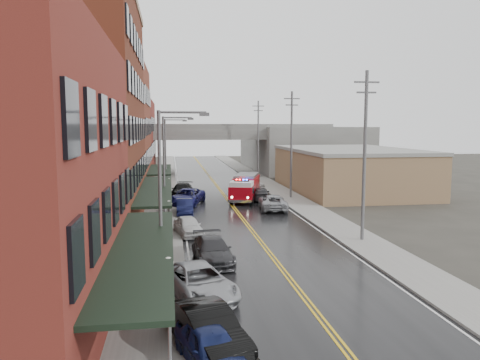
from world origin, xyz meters
TOP-DOWN VIEW (x-y plane):
  - ground at (0.00, 0.00)m, footprint 220.00×220.00m
  - road at (0.00, 30.00)m, footprint 11.00×160.00m
  - sidewalk_left at (-7.30, 30.00)m, footprint 3.00×160.00m
  - sidewalk_right at (7.30, 30.00)m, footprint 3.00×160.00m
  - curb_left at (-5.65, 30.00)m, footprint 0.30×160.00m
  - curb_right at (5.65, 30.00)m, footprint 0.30×160.00m
  - brick_building_b at (-13.30, 23.00)m, footprint 9.00×20.00m
  - brick_building_c at (-13.30, 40.50)m, footprint 9.00×15.00m
  - brick_building_far at (-13.30, 58.00)m, footprint 9.00×20.00m
  - tan_building at (16.00, 40.00)m, footprint 14.00×22.00m
  - right_far_block at (18.00, 70.00)m, footprint 18.00×30.00m
  - awning_0 at (-7.49, 4.00)m, footprint 2.60×16.00m
  - awning_1 at (-7.49, 23.00)m, footprint 2.60×18.00m
  - awning_2 at (-7.49, 40.50)m, footprint 2.60×13.00m
  - globe_lamp_0 at (-6.40, 2.00)m, footprint 0.44×0.44m
  - globe_lamp_1 at (-6.40, 16.00)m, footprint 0.44×0.44m
  - globe_lamp_2 at (-6.40, 30.00)m, footprint 0.44×0.44m
  - street_lamp_0 at (-6.55, 8.00)m, footprint 2.64×0.22m
  - street_lamp_1 at (-6.55, 24.00)m, footprint 2.64×0.22m
  - street_lamp_2 at (-6.55, 40.00)m, footprint 2.64×0.22m
  - utility_pole_0 at (7.20, 15.00)m, footprint 1.80×0.24m
  - utility_pole_1 at (7.20, 35.00)m, footprint 1.80×0.24m
  - utility_pole_2 at (7.20, 55.00)m, footprint 1.80×0.24m
  - overpass at (0.00, 62.00)m, footprint 40.00×10.00m
  - fire_truck at (1.85, 34.41)m, footprint 4.78×8.08m
  - parked_car_left_0 at (-5.00, -0.80)m, footprint 2.76×4.46m
  - parked_car_left_1 at (-5.00, 0.39)m, footprint 3.15×5.20m
  - parked_car_left_2 at (-5.00, 5.80)m, footprint 4.09×6.05m
  - parked_car_left_3 at (-3.82, 11.44)m, footprint 2.46×5.35m
  - parked_car_left_4 at (-5.00, 18.73)m, footprint 2.47×4.47m
  - parked_car_left_5 at (-5.00, 27.20)m, footprint 1.56×4.30m
  - parked_car_left_6 at (-4.55, 32.78)m, footprint 4.40×6.46m
  - parked_car_left_7 at (-5.00, 38.11)m, footprint 3.09×5.63m
  - parked_car_right_0 at (3.60, 28.20)m, footprint 3.19×5.77m
  - parked_car_right_1 at (3.60, 34.20)m, footprint 2.65×4.98m
  - parked_car_right_2 at (3.87, 41.80)m, footprint 3.16×4.83m
  - parked_car_right_3 at (5.00, 51.61)m, footprint 2.21×4.26m

SIDE VIEW (x-z plane):
  - ground at x=0.00m, z-range 0.00..0.00m
  - road at x=0.00m, z-range 0.00..0.02m
  - sidewalk_left at x=-7.30m, z-range 0.00..0.15m
  - sidewalk_right at x=7.30m, z-range 0.00..0.15m
  - curb_left at x=-5.65m, z-range 0.00..0.15m
  - curb_right at x=5.65m, z-range 0.00..0.15m
  - parked_car_right_3 at x=5.00m, z-range 0.00..1.34m
  - parked_car_right_1 at x=3.60m, z-range 0.00..1.37m
  - parked_car_left_5 at x=-5.00m, z-range 0.00..1.41m
  - parked_car_left_0 at x=-5.00m, z-range 0.00..1.42m
  - parked_car_left_4 at x=-5.00m, z-range 0.00..1.44m
  - parked_car_left_3 at x=-3.82m, z-range 0.00..1.52m
  - parked_car_right_0 at x=3.60m, z-range 0.00..1.53m
  - parked_car_right_2 at x=3.87m, z-range 0.00..1.53m
  - parked_car_left_2 at x=-5.00m, z-range 0.00..1.54m
  - parked_car_left_7 at x=-5.00m, z-range 0.00..1.55m
  - parked_car_left_1 at x=-5.00m, z-range 0.00..1.62m
  - parked_car_left_6 at x=-4.55m, z-range 0.00..1.64m
  - fire_truck at x=1.85m, z-range 0.12..2.93m
  - globe_lamp_0 at x=-6.40m, z-range 0.75..3.87m
  - globe_lamp_1 at x=-6.40m, z-range 0.75..3.87m
  - globe_lamp_2 at x=-6.40m, z-range 0.75..3.87m
  - tan_building at x=16.00m, z-range 0.00..5.00m
  - awning_2 at x=-7.49m, z-range 1.44..4.53m
  - awning_0 at x=-7.49m, z-range 1.44..4.53m
  - awning_1 at x=-7.49m, z-range 1.44..4.53m
  - right_far_block at x=18.00m, z-range 0.00..8.00m
  - street_lamp_0 at x=-6.55m, z-range 0.69..9.69m
  - street_lamp_1 at x=-6.55m, z-range 0.69..9.69m
  - street_lamp_2 at x=-6.55m, z-range 0.69..9.69m
  - overpass at x=0.00m, z-range 2.24..9.74m
  - brick_building_far at x=-13.30m, z-range 0.00..12.00m
  - utility_pole_0 at x=7.20m, z-range 0.31..12.31m
  - utility_pole_1 at x=7.20m, z-range 0.31..12.31m
  - utility_pole_2 at x=7.20m, z-range 0.31..12.31m
  - brick_building_c at x=-13.30m, z-range 0.00..15.00m
  - brick_building_b at x=-13.30m, z-range 0.00..18.00m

